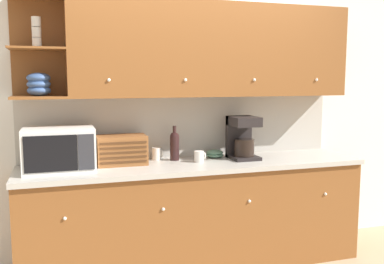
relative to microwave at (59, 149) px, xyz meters
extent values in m
plane|color=tan|center=(1.11, 0.31, -1.08)|extent=(24.00, 24.00, 0.00)
cube|color=white|center=(1.11, 0.34, 0.22)|extent=(5.29, 0.06, 2.60)
cube|color=brown|center=(1.11, 0.00, -0.64)|extent=(2.89, 0.62, 0.87)
cube|color=#B7B2A8|center=(1.11, -0.01, -0.19)|extent=(2.91, 0.65, 0.04)
sphere|color=white|center=(0.02, -0.32, -0.45)|extent=(0.03, 0.03, 0.03)
sphere|color=white|center=(0.74, -0.32, -0.45)|extent=(0.03, 0.03, 0.03)
sphere|color=white|center=(1.47, -0.32, -0.45)|extent=(0.03, 0.03, 0.03)
sphere|color=white|center=(2.19, -0.32, -0.45)|extent=(0.03, 0.03, 0.03)
cube|color=#B7B2A8|center=(1.11, 0.31, 0.11)|extent=(2.89, 0.01, 0.56)
cube|color=brown|center=(1.32, 0.14, 0.79)|extent=(2.47, 0.35, 0.80)
cube|color=brown|center=(-0.13, 0.31, 0.79)|extent=(0.42, 0.02, 0.80)
cube|color=brown|center=(-0.13, 0.14, 0.40)|extent=(0.42, 0.35, 0.02)
cube|color=brown|center=(-0.13, 0.14, 0.77)|extent=(0.42, 0.35, 0.02)
sphere|color=white|center=(0.39, -0.04, 0.53)|extent=(0.03, 0.03, 0.03)
sphere|color=white|center=(1.01, -0.04, 0.53)|extent=(0.03, 0.03, 0.03)
sphere|color=white|center=(1.63, -0.04, 0.53)|extent=(0.03, 0.03, 0.03)
sphere|color=white|center=(2.24, -0.04, 0.53)|extent=(0.03, 0.03, 0.03)
ellipsoid|color=#3D5B93|center=(-0.13, 0.14, 0.45)|extent=(0.18, 0.18, 0.08)
ellipsoid|color=#3D5B93|center=(-0.13, 0.14, 0.50)|extent=(0.18, 0.18, 0.08)
ellipsoid|color=#3D5B93|center=(-0.13, 0.14, 0.55)|extent=(0.18, 0.18, 0.08)
cylinder|color=silver|center=(-0.13, 0.14, 0.82)|extent=(0.07, 0.07, 0.08)
cylinder|color=silver|center=(-0.13, 0.14, 0.90)|extent=(0.07, 0.07, 0.07)
cylinder|color=silver|center=(-0.13, 0.14, 0.97)|extent=(0.07, 0.07, 0.08)
cube|color=silver|center=(0.00, 0.00, 0.00)|extent=(0.53, 0.36, 0.33)
cube|color=black|center=(-0.06, -0.18, 0.00)|extent=(0.37, 0.01, 0.27)
cube|color=#2D2D33|center=(0.19, -0.18, 0.00)|extent=(0.12, 0.01, 0.27)
cube|color=brown|center=(0.49, 0.11, -0.05)|extent=(0.41, 0.24, 0.24)
cube|color=#4B2C16|center=(0.49, -0.02, -0.12)|extent=(0.38, 0.01, 0.02)
cube|color=#4B2C16|center=(0.49, -0.02, -0.08)|extent=(0.38, 0.01, 0.02)
cube|color=#4B2C16|center=(0.49, -0.02, -0.05)|extent=(0.38, 0.01, 0.02)
cube|color=#4B2C16|center=(0.49, -0.02, -0.01)|extent=(0.38, 0.01, 0.02)
cube|color=#4B2C16|center=(0.49, -0.02, 0.03)|extent=(0.38, 0.01, 0.02)
cylinder|color=silver|center=(0.82, 0.22, -0.11)|extent=(0.08, 0.08, 0.11)
torus|color=silver|center=(0.86, 0.22, -0.11)|extent=(0.01, 0.07, 0.07)
cylinder|color=black|center=(0.96, 0.15, -0.06)|extent=(0.08, 0.08, 0.21)
sphere|color=black|center=(0.96, 0.15, 0.04)|extent=(0.08, 0.08, 0.08)
cylinder|color=black|center=(0.96, 0.15, 0.10)|extent=(0.03, 0.03, 0.07)
cylinder|color=silver|center=(1.14, 0.01, -0.12)|extent=(0.08, 0.08, 0.10)
torus|color=silver|center=(1.19, 0.01, -0.12)|extent=(0.01, 0.07, 0.07)
ellipsoid|color=slate|center=(1.34, 0.17, -0.14)|extent=(0.16, 0.16, 0.04)
ellipsoid|color=slate|center=(1.34, 0.17, -0.12)|extent=(0.15, 0.15, 0.04)
cube|color=black|center=(1.56, 0.02, -0.15)|extent=(0.23, 0.28, 0.03)
cylinder|color=black|center=(1.56, 0.00, -0.06)|extent=(0.17, 0.17, 0.15)
cube|color=black|center=(1.56, 0.13, 0.02)|extent=(0.23, 0.06, 0.38)
cube|color=black|center=(1.56, 0.02, 0.17)|extent=(0.23, 0.28, 0.08)
camera|label=1|loc=(0.00, -3.41, 0.54)|focal=40.00mm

